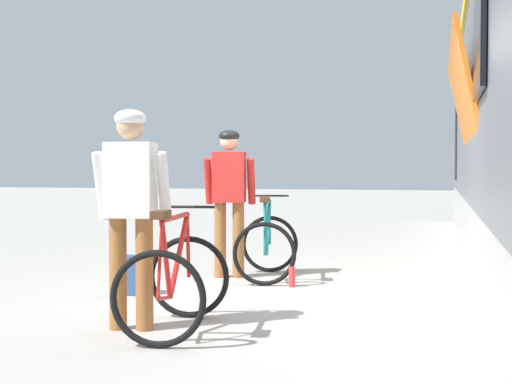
# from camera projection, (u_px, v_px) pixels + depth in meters

# --- Properties ---
(ground_plane) EXTENTS (80.00, 80.00, 0.00)m
(ground_plane) POSITION_uv_depth(u_px,v_px,m) (298.00, 297.00, 6.78)
(ground_plane) COLOR #A09E99
(cyclist_near_in_red) EXTENTS (0.64, 0.37, 1.76)m
(cyclist_near_in_red) POSITION_uv_depth(u_px,v_px,m) (229.00, 189.00, 8.04)
(cyclist_near_in_red) COLOR #935B2D
(cyclist_near_in_red) RESTS_ON ground
(cyclist_far_in_white) EXTENTS (0.64, 0.36, 1.76)m
(cyclist_far_in_white) POSITION_uv_depth(u_px,v_px,m) (131.00, 198.00, 5.38)
(cyclist_far_in_white) COLOR #935B2D
(cyclist_far_in_white) RESTS_ON ground
(bicycle_near_teal) EXTENTS (0.90, 1.18, 0.99)m
(bicycle_near_teal) POSITION_uv_depth(u_px,v_px,m) (267.00, 245.00, 7.95)
(bicycle_near_teal) COLOR black
(bicycle_near_teal) RESTS_ON ground
(bicycle_far_red) EXTENTS (0.86, 1.16, 0.99)m
(bicycle_far_red) POSITION_uv_depth(u_px,v_px,m) (175.00, 281.00, 5.31)
(bicycle_far_red) COLOR black
(bicycle_far_red) RESTS_ON ground
(backpack_on_platform) EXTENTS (0.29, 0.20, 0.40)m
(backpack_on_platform) POSITION_uv_depth(u_px,v_px,m) (130.00, 275.00, 6.95)
(backpack_on_platform) COLOR navy
(backpack_on_platform) RESTS_ON ground
(water_bottle_near_the_bikes) EXTENTS (0.07, 0.07, 0.22)m
(water_bottle_near_the_bikes) POSITION_uv_depth(u_px,v_px,m) (292.00, 277.00, 7.40)
(water_bottle_near_the_bikes) COLOR red
(water_bottle_near_the_bikes) RESTS_ON ground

